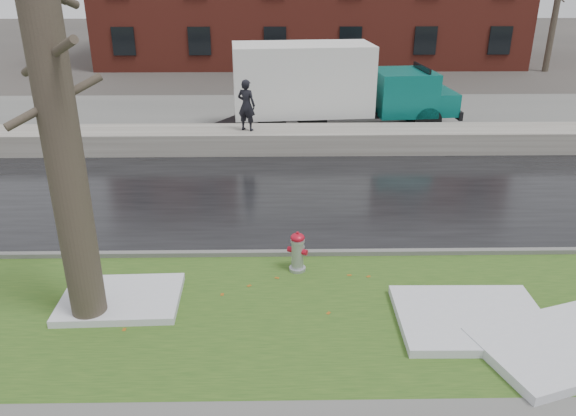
{
  "coord_description": "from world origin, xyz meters",
  "views": [
    {
      "loc": [
        -0.01,
        -9.9,
        5.92
      ],
      "look_at": [
        0.18,
        1.39,
        1.0
      ],
      "focal_mm": 35.0,
      "sensor_mm": 36.0,
      "label": 1
    }
  ],
  "objects_px": {
    "worker": "(246,105)",
    "box_truck": "(329,85)",
    "fire_hydrant": "(298,250)",
    "tree": "(56,106)"
  },
  "relations": [
    {
      "from": "worker",
      "to": "box_truck",
      "type": "bearing_deg",
      "value": -114.35
    },
    {
      "from": "tree",
      "to": "box_truck",
      "type": "bearing_deg",
      "value": 66.88
    },
    {
      "from": "fire_hydrant",
      "to": "tree",
      "type": "xyz_separation_m",
      "value": [
        -3.81,
        -1.63,
        3.39
      ]
    },
    {
      "from": "tree",
      "to": "worker",
      "type": "relative_size",
      "value": 4.48
    },
    {
      "from": "fire_hydrant",
      "to": "box_truck",
      "type": "distance_m",
      "value": 11.09
    },
    {
      "from": "tree",
      "to": "box_truck",
      "type": "height_order",
      "value": "tree"
    },
    {
      "from": "box_truck",
      "to": "worker",
      "type": "xyz_separation_m",
      "value": [
        -2.99,
        -2.66,
        -0.12
      ]
    },
    {
      "from": "fire_hydrant",
      "to": "worker",
      "type": "height_order",
      "value": "worker"
    },
    {
      "from": "box_truck",
      "to": "worker",
      "type": "height_order",
      "value": "box_truck"
    },
    {
      "from": "box_truck",
      "to": "worker",
      "type": "bearing_deg",
      "value": -143.5
    }
  ]
}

